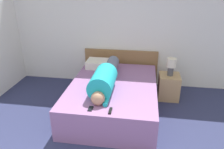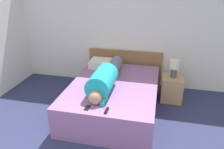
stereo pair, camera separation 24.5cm
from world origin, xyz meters
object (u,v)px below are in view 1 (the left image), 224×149
(person_lying, at_px, (105,78))
(pillow_near_headboard, at_px, (101,64))
(tv_remote, at_px, (110,111))
(table_lamp, at_px, (171,65))
(cell_phone, at_px, (91,109))
(bed, at_px, (113,97))
(nightstand, at_px, (169,86))

(person_lying, bearing_deg, pillow_near_headboard, 106.16)
(tv_remote, bearing_deg, table_lamp, 57.56)
(tv_remote, height_order, cell_phone, tv_remote)
(person_lying, bearing_deg, table_lamp, 32.48)
(bed, distance_m, nightstand, 1.23)
(table_lamp, distance_m, person_lying, 1.40)
(table_lamp, xyz_separation_m, cell_phone, (-1.26, -1.50, -0.18))
(table_lamp, distance_m, pillow_near_headboard, 1.45)
(person_lying, height_order, cell_phone, person_lying)
(table_lamp, bearing_deg, person_lying, -147.52)
(pillow_near_headboard, bearing_deg, tv_remote, -74.19)
(table_lamp, bearing_deg, pillow_near_headboard, 174.73)
(bed, height_order, table_lamp, table_lamp)
(nightstand, distance_m, table_lamp, 0.47)
(nightstand, height_order, person_lying, person_lying)
(tv_remote, bearing_deg, nightstand, 57.56)
(table_lamp, height_order, person_lying, person_lying)
(bed, bearing_deg, table_lamp, 30.44)
(nightstand, distance_m, person_lying, 1.47)
(nightstand, bearing_deg, bed, -149.56)
(table_lamp, relative_size, tv_remote, 2.37)
(pillow_near_headboard, distance_m, tv_remote, 1.72)
(pillow_near_headboard, height_order, tv_remote, pillow_near_headboard)
(pillow_near_headboard, height_order, cell_phone, pillow_near_headboard)
(bed, relative_size, person_lying, 1.23)
(pillow_near_headboard, bearing_deg, nightstand, -5.27)
(nightstand, xyz_separation_m, table_lamp, (0.00, 0.00, 0.47))
(nightstand, bearing_deg, cell_phone, -130.03)
(nightstand, height_order, table_lamp, table_lamp)
(table_lamp, distance_m, tv_remote, 1.81)
(tv_remote, bearing_deg, bed, 95.75)
(bed, xyz_separation_m, person_lying, (-0.12, -0.13, 0.43))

